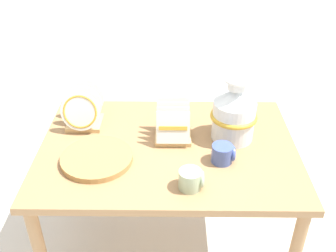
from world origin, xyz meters
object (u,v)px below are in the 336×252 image
dish_rack_square_plates (173,128)px  mug_sage_glaze (191,179)px  dish_rack_round_plates (83,113)px  ceramic_vase (234,113)px  wicker_charger_stack (97,158)px  mug_cobalt_glaze (223,154)px

dish_rack_square_plates → mug_sage_glaze: dish_rack_square_plates is taller
dish_rack_round_plates → dish_rack_square_plates: size_ratio=1.12×
ceramic_vase → dish_rack_square_plates: ceramic_vase is taller
ceramic_vase → dish_rack_round_plates: 0.75m
dish_rack_round_plates → mug_sage_glaze: 0.70m
ceramic_vase → wicker_charger_stack: size_ratio=1.00×
mug_sage_glaze → ceramic_vase: bearing=59.9°
wicker_charger_stack → mug_sage_glaze: 0.45m
dish_rack_square_plates → wicker_charger_stack: dish_rack_square_plates is taller
dish_rack_round_plates → mug_cobalt_glaze: dish_rack_round_plates is taller
ceramic_vase → dish_rack_square_plates: size_ratio=1.71×
dish_rack_square_plates → mug_cobalt_glaze: size_ratio=1.82×
mug_cobalt_glaze → mug_sage_glaze: 0.23m
dish_rack_square_plates → mug_cobalt_glaze: (0.22, -0.18, -0.02)m
ceramic_vase → mug_cobalt_glaze: (-0.06, -0.19, -0.10)m
mug_sage_glaze → wicker_charger_stack: bearing=157.4°
dish_rack_round_plates → ceramic_vase: bearing=-7.3°
dish_rack_round_plates → mug_cobalt_glaze: (0.67, -0.29, -0.04)m
wicker_charger_stack → mug_sage_glaze: mug_sage_glaze is taller
wicker_charger_stack → mug_cobalt_glaze: 0.56m
dish_rack_round_plates → wicker_charger_stack: dish_rack_round_plates is taller
wicker_charger_stack → mug_cobalt_glaze: (0.56, 0.00, 0.03)m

